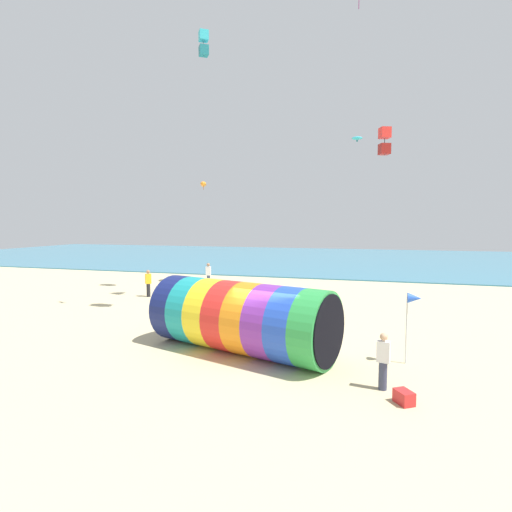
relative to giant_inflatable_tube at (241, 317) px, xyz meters
The scene contains 12 objects.
ground_plane 1.75m from the giant_inflatable_tube, ahead, with size 120.00×120.00×0.00m, color #CCBA8C.
sea 39.96m from the giant_inflatable_tube, 88.36° to the left, with size 120.00×40.00×0.10m, color teal.
giant_inflatable_tube is the anchor object (origin of this frame).
kite_handler 5.38m from the giant_inflatable_tube, 22.41° to the right, with size 0.40×0.28×1.66m.
kite_orange_parafoil 18.47m from the giant_inflatable_tube, 118.14° to the left, with size 0.97×1.39×0.69m.
kite_red_box 9.28m from the giant_inflatable_tube, 37.64° to the left, with size 0.53×0.53×1.17m.
kite_cyan_parafoil 17.25m from the giant_inflatable_tube, 76.35° to the left, with size 0.71×0.30×0.35m.
kite_cyan_box 19.89m from the giant_inflatable_tube, 119.14° to the left, with size 0.81×0.81×1.66m.
bystander_near_water 12.86m from the giant_inflatable_tube, 136.35° to the left, with size 0.41×0.41×1.75m.
bystander_mid_beach 15.32m from the giant_inflatable_tube, 117.58° to the left, with size 0.40×0.28×1.81m.
beach_flag 6.03m from the giant_inflatable_tube, ahead, with size 0.47×0.36×2.45m.
cooler_box 6.27m from the giant_inflatable_tube, 27.41° to the right, with size 0.52×0.36×0.36m, color red.
Camera 1 is at (3.42, -13.58, 4.79)m, focal length 28.00 mm.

